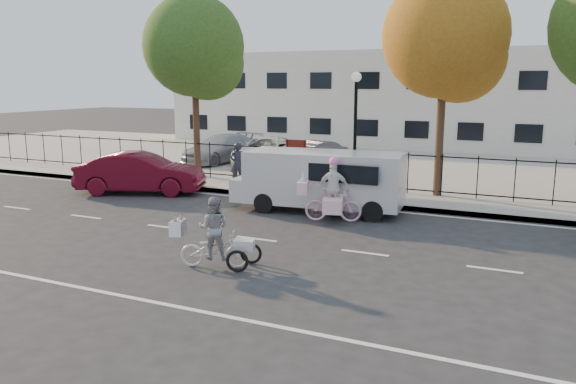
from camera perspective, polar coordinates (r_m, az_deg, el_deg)
The scene contains 19 objects.
ground at distance 15.06m, azimuth -3.20°, elevation -4.80°, with size 120.00×120.00×0.00m, color #333334.
road_markings at distance 15.06m, azimuth -3.20°, elevation -4.78°, with size 60.00×9.52×0.01m, color silver, non-canonical shape.
curb at distance 19.52m, azimuth 3.71°, elevation -0.88°, with size 60.00×0.10×0.15m, color #A8A399.
sidewalk at distance 20.48m, azimuth 4.76°, elevation -0.32°, with size 60.00×2.20×0.15m, color #A8A399.
parking_lot at distance 28.90m, azimuth 10.78°, elevation 2.87°, with size 60.00×15.60×0.15m, color #A8A399.
iron_fence at distance 21.36m, azimuth 5.80°, elevation 2.38°, with size 58.00×0.06×1.50m, color black, non-canonical shape.
building at distance 38.42m, azimuth 14.59°, elevation 9.10°, with size 34.00×10.00×6.00m, color silver.
lamppost at distance 20.60m, azimuth 6.88°, elevation 8.23°, with size 0.36×0.36×4.33m.
street_sign at distance 21.58m, azimuth 0.82°, elevation 3.91°, with size 0.85×0.06×1.80m.
zebra_trike at distance 12.76m, azimuth -7.50°, elevation -4.89°, with size 1.90×1.21×1.63m.
unicorn_bike at distance 16.77m, azimuth 4.52°, elevation -0.61°, with size 1.99×1.43×1.96m.
white_van at distance 18.05m, azimuth 3.40°, elevation 1.36°, with size 5.60×2.29×1.94m.
red_sedan at distance 21.77m, azimuth -14.75°, elevation 1.88°, with size 1.63×4.66×1.54m, color #530918.
pedestrian at distance 21.93m, azimuth -5.14°, elevation 2.86°, with size 0.61×0.40×1.68m, color black.
lot_car_a at distance 28.48m, azimuth -6.74°, elevation 4.42°, with size 1.93×4.74×1.38m, color #A4A8AC.
lot_car_b at distance 27.21m, azimuth -2.27°, elevation 4.18°, with size 2.28×4.95×1.37m, color white.
lot_car_c at distance 25.90m, azimuth 2.26°, elevation 3.74°, with size 1.38×3.95×1.30m, color #45474B.
tree_west at distance 24.19m, azimuth -9.17°, elevation 13.97°, with size 4.19×4.19×7.69m.
tree_mid at distance 20.45m, azimuth 16.05°, elevation 14.42°, with size 4.25×4.25×7.78m.
Camera 1 is at (6.77, -12.80, 4.13)m, focal length 35.00 mm.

